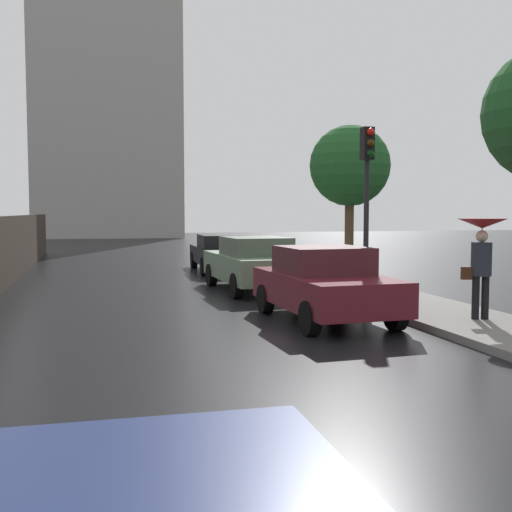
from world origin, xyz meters
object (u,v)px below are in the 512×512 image
object	(u,v)px
car_maroon_mid_road	(325,284)
car_green_behind_camera	(253,263)
car_black_far_ahead	(220,252)
traffic_light	(367,180)
pedestrian_with_umbrella_far	(482,244)
street_tree_mid	(350,167)

from	to	relation	value
car_maroon_mid_road	car_green_behind_camera	size ratio (longest dim) A/B	0.90
car_green_behind_camera	car_black_far_ahead	bearing A→B (deg)	85.36
car_maroon_mid_road	traffic_light	xyz separation A→B (m)	(1.69, 1.75, 2.17)
pedestrian_with_umbrella_far	traffic_light	distance (m)	3.47
car_black_far_ahead	car_green_behind_camera	bearing A→B (deg)	-90.14
car_maroon_mid_road	car_black_far_ahead	size ratio (longest dim) A/B	0.85
traffic_light	street_tree_mid	size ratio (longest dim) A/B	0.78
car_green_behind_camera	street_tree_mid	distance (m)	5.96
car_green_behind_camera	street_tree_mid	bearing A→B (deg)	34.41
traffic_light	car_green_behind_camera	bearing A→B (deg)	120.95
car_green_behind_camera	pedestrian_with_umbrella_far	world-z (taller)	pedestrian_with_umbrella_far
car_maroon_mid_road	car_black_far_ahead	distance (m)	10.64
car_black_far_ahead	car_green_behind_camera	xyz separation A→B (m)	(-0.24, -5.72, 0.06)
car_maroon_mid_road	car_green_behind_camera	world-z (taller)	car_green_behind_camera
car_black_far_ahead	traffic_light	distance (m)	9.31
pedestrian_with_umbrella_far	traffic_light	xyz separation A→B (m)	(-0.94, 3.06, 1.34)
car_maroon_mid_road	car_green_behind_camera	distance (m)	4.93
car_black_far_ahead	street_tree_mid	bearing A→B (deg)	-31.36
pedestrian_with_umbrella_far	car_black_far_ahead	bearing A→B (deg)	-61.59
car_maroon_mid_road	pedestrian_with_umbrella_far	xyz separation A→B (m)	(2.63, -1.31, 0.83)
traffic_light	street_tree_mid	distance (m)	6.72
car_green_behind_camera	traffic_light	world-z (taller)	traffic_light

